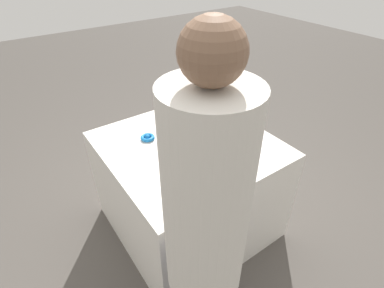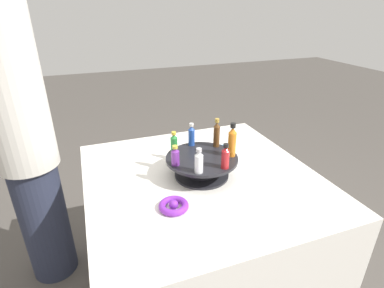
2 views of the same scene
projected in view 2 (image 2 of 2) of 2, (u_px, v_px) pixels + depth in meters
The scene contains 12 objects.
party_table at pixel (201, 238), 1.47m from camera, with size 0.99×0.99×0.72m.
display_stand at pixel (202, 165), 1.29m from camera, with size 0.31×0.31×0.09m.
bottle_orange at pixel (232, 141), 1.26m from camera, with size 0.03×0.03×0.15m.
bottle_brown at pixel (217, 134), 1.35m from camera, with size 0.03×0.03×0.13m.
bottle_blue at pixel (192, 135), 1.37m from camera, with size 0.03×0.03×0.11m.
bottle_green at pixel (174, 143), 1.30m from camera, with size 0.03×0.03×0.10m.
bottle_purple at pixel (175, 156), 1.20m from camera, with size 0.03×0.03×0.09m.
bottle_clear at pixel (199, 161), 1.14m from camera, with size 0.03×0.03×0.10m.
bottle_red at pixel (225, 157), 1.17m from camera, with size 0.03×0.03×0.11m.
ribbon_bow_purple at pixel (174, 206), 1.10m from camera, with size 0.11×0.11×0.04m.
ribbon_bow_blue at pixel (222, 149), 1.52m from camera, with size 0.09×0.09×0.03m.
person_figure at pixel (23, 139), 1.41m from camera, with size 0.28×0.28×1.64m.
Camera 2 is at (1.05, -0.43, 1.41)m, focal length 28.00 mm.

